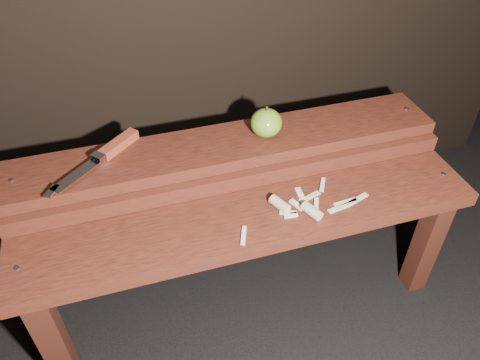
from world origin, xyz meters
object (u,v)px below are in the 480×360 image
object	(u,v)px
bench_rear_tier	(229,166)
apple	(266,123)
bench_front_tier	(254,237)
knife	(108,152)

from	to	relation	value
bench_rear_tier	apple	xyz separation A→B (m)	(0.11, 0.00, 0.13)
bench_front_tier	knife	size ratio (longest dim) A/B	4.80
bench_front_tier	knife	bearing A→B (deg)	140.65
bench_front_tier	bench_rear_tier	distance (m)	0.23
bench_rear_tier	knife	size ratio (longest dim) A/B	4.80
bench_front_tier	knife	world-z (taller)	knife
bench_rear_tier	knife	distance (m)	0.34
bench_front_tier	bench_rear_tier	bearing A→B (deg)	90.00
apple	knife	size ratio (longest dim) A/B	0.36
bench_rear_tier	apple	distance (m)	0.17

